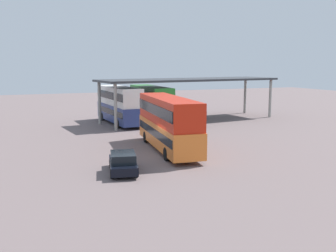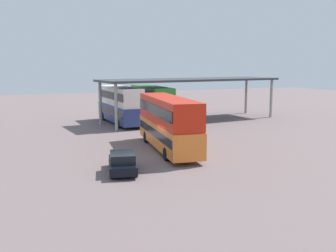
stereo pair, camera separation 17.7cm
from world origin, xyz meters
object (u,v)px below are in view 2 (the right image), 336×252
(parked_hatchback, at_px, (122,162))
(double_decker_mid_row, at_px, (152,102))
(double_decker_main, at_px, (168,121))
(double_decker_near_canopy, at_px, (120,104))

(parked_hatchback, height_order, double_decker_mid_row, double_decker_mid_row)
(double_decker_main, bearing_deg, parked_hatchback, 141.01)
(parked_hatchback, bearing_deg, double_decker_mid_row, -12.00)
(double_decker_main, relative_size, double_decker_near_canopy, 1.08)
(double_decker_main, height_order, parked_hatchback, double_decker_main)
(double_decker_main, distance_m, double_decker_near_canopy, 15.48)
(double_decker_mid_row, bearing_deg, parked_hatchback, 156.74)
(double_decker_main, relative_size, double_decker_mid_row, 1.14)
(double_decker_mid_row, bearing_deg, double_decker_main, 166.27)
(double_decker_near_canopy, xyz_separation_m, double_decker_mid_row, (4.07, 0.22, -0.02))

